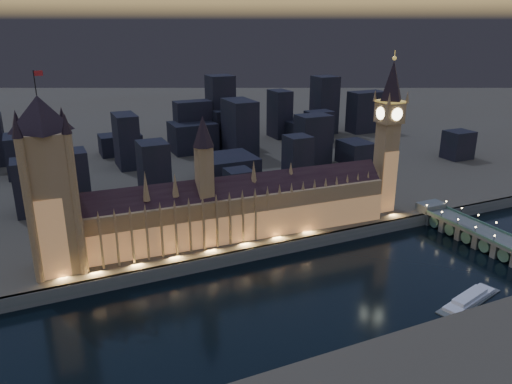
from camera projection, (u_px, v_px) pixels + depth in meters
name	position (u px, v px, depth m)	size (l,w,h in m)	color
ground_plane	(290.00, 291.00, 267.42)	(2000.00, 2000.00, 0.00)	black
north_bank	(117.00, 118.00, 712.76)	(2000.00, 960.00, 8.00)	#464232
embankment_wall	(258.00, 253.00, 301.33)	(2000.00, 2.50, 8.00)	#435750
palace_of_westminster	(235.00, 209.00, 309.37)	(202.00, 30.27, 78.00)	olive
victoria_tower	(48.00, 177.00, 257.47)	(31.68, 31.68, 106.51)	olive
elizabeth_tower	(389.00, 125.00, 340.33)	(18.00, 18.00, 110.68)	olive
westminster_bridge	(485.00, 238.00, 317.05)	(18.94, 113.00, 15.90)	#435750
river_boat	(469.00, 299.00, 256.35)	(47.01, 22.22, 4.50)	#435750
city_backdrop	(198.00, 136.00, 481.86)	(492.60, 215.63, 76.28)	black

